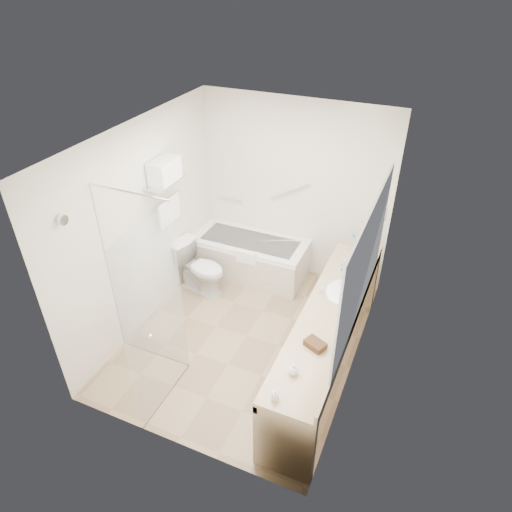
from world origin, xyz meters
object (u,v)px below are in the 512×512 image
at_px(bathtub, 250,257).
at_px(amenity_basket, 315,344).
at_px(water_bottle_left, 342,284).
at_px(vanity_counter, 328,328).
at_px(toilet, 201,268).

bearing_deg(bathtub, amenity_basket, -51.45).
height_order(bathtub, water_bottle_left, water_bottle_left).
bearing_deg(bathtub, vanity_counter, -42.35).
distance_m(amenity_basket, water_bottle_left, 0.94).
xyz_separation_m(toilet, water_bottle_left, (1.98, -0.35, 0.58)).
bearing_deg(vanity_counter, water_bottle_left, 88.91).
distance_m(bathtub, toilet, 0.78).
xyz_separation_m(bathtub, vanity_counter, (1.52, -1.39, 0.36)).
bearing_deg(vanity_counter, amenity_basket, -89.57).
xyz_separation_m(bathtub, toilet, (-0.45, -0.63, 0.08)).
distance_m(bathtub, amenity_basket, 2.53).
xyz_separation_m(bathtub, water_bottle_left, (1.53, -0.98, 0.66)).
bearing_deg(bathtub, toilet, -125.49).
xyz_separation_m(toilet, amenity_basket, (1.98, -1.29, 0.53)).
bearing_deg(toilet, water_bottle_left, -90.80).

